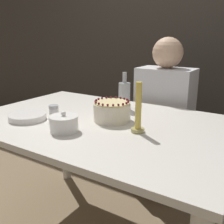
{
  "coord_description": "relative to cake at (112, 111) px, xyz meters",
  "views": [
    {
      "loc": [
        0.79,
        -1.12,
        1.21
      ],
      "look_at": [
        0.06,
        0.03,
        0.81
      ],
      "focal_mm": 42.0,
      "sensor_mm": 36.0,
      "label": 1
    }
  ],
  "objects": [
    {
      "name": "wall_behind",
      "position": [
        -0.06,
        1.37,
        0.48
      ],
      "size": [
        8.0,
        0.05,
        2.6
      ],
      "color": "#38332D",
      "rests_on": "ground_plane"
    },
    {
      "name": "dining_table",
      "position": [
        -0.06,
        -0.03,
        -0.17
      ],
      "size": [
        1.45,
        0.96,
        0.77
      ],
      "color": "beige",
      "rests_on": "ground_plane"
    },
    {
      "name": "cake",
      "position": [
        0.0,
        0.0,
        0.0
      ],
      "size": [
        0.2,
        0.2,
        0.12
      ],
      "color": "#EFE5CC",
      "rests_on": "dining_table"
    },
    {
      "name": "sugar_bowl",
      "position": [
        -0.11,
        -0.27,
        -0.01
      ],
      "size": [
        0.14,
        0.14,
        0.1
      ],
      "color": "white",
      "rests_on": "dining_table"
    },
    {
      "name": "sugar_shaker",
      "position": [
        -0.22,
        -0.22,
        0.0
      ],
      "size": [
        0.05,
        0.05,
        0.1
      ],
      "color": "white",
      "rests_on": "dining_table"
    },
    {
      "name": "plate_stack",
      "position": [
        -0.4,
        -0.24,
        -0.04
      ],
      "size": [
        0.2,
        0.2,
        0.03
      ],
      "color": "white",
      "rests_on": "dining_table"
    },
    {
      "name": "candle",
      "position": [
        0.2,
        -0.08,
        0.04
      ],
      "size": [
        0.07,
        0.07,
        0.24
      ],
      "color": "tan",
      "rests_on": "dining_table"
    },
    {
      "name": "bottle",
      "position": [
        -0.05,
        0.23,
        0.04
      ],
      "size": [
        0.07,
        0.07,
        0.23
      ],
      "color": "#B2B7BC",
      "rests_on": "dining_table"
    },
    {
      "name": "person_man_blue_shirt",
      "position": [
        0.05,
        0.64,
        -0.29
      ],
      "size": [
        0.4,
        0.34,
        1.21
      ],
      "rotation": [
        0.0,
        0.0,
        3.14
      ],
      "color": "#473D33",
      "rests_on": "ground_plane"
    }
  ]
}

